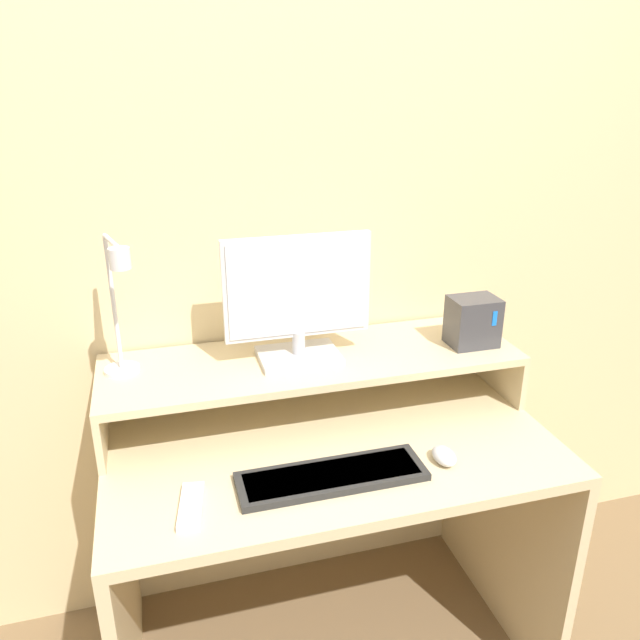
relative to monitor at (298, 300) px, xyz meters
The scene contains 9 objects.
wall_back 0.27m from the monitor, 79.12° to the left, with size 6.00×0.05×2.50m.
desk 0.59m from the monitor, 76.00° to the right, with size 1.19×0.70×0.76m.
monitor_shelf 0.21m from the monitor, ahead, with size 1.19×0.36×0.17m.
monitor is the anchor object (origin of this frame).
desk_lamp 0.46m from the monitor, behind, with size 0.11×0.20×0.38m.
router_dock 0.53m from the monitor, ahead, with size 0.14×0.11×0.15m.
keyboard 0.48m from the monitor, 90.83° to the right, with size 0.46×0.14×0.02m.
mouse 0.56m from the monitor, 50.39° to the right, with size 0.06×0.09×0.04m.
remote_control 0.60m from the monitor, 133.37° to the right, with size 0.08×0.17×0.02m.
Camera 1 is at (-0.42, -1.04, 1.68)m, focal length 35.00 mm.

